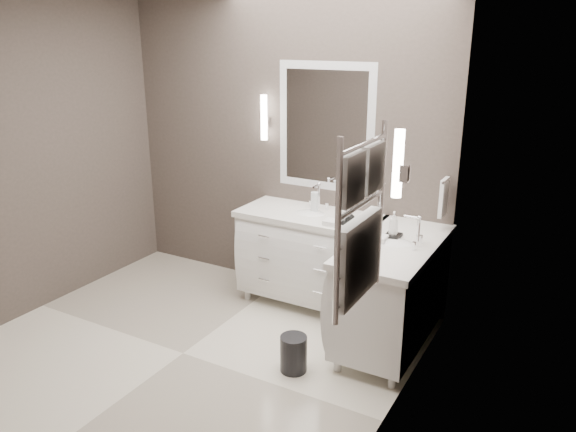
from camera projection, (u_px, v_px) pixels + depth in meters
The scene contains 19 objects.
floor at pixel (183, 354), 4.27m from camera, with size 3.20×3.00×0.01m, color white.
wall_back at pixel (281, 145), 5.10m from camera, with size 3.20×0.01×2.70m, color #473E39.
wall_left at pixel (20, 157), 4.60m from camera, with size 0.01×3.00×2.70m, color #473E39.
wall_right at pixel (396, 217), 3.10m from camera, with size 0.01×3.00×2.70m, color #473E39.
vanity_back at pixel (310, 253), 4.92m from camera, with size 1.24×0.59×0.97m.
vanity_right at pixel (393, 288), 4.25m from camera, with size 0.59×1.24×0.97m.
mirror_back at pixel (325, 127), 4.81m from camera, with size 0.90×0.02×1.10m.
mirror_right at pixel (435, 155), 3.71m from camera, with size 0.02×0.90×1.10m.
sconce_back at pixel (264, 118), 5.01m from camera, with size 0.06×0.06×0.40m.
sconce_right at pixel (398, 165), 3.25m from camera, with size 0.06×0.06×0.40m.
towel_bar_corner at pixel (444, 197), 4.33m from camera, with size 0.03×0.22×0.30m.
towel_ladder at pixel (360, 230), 2.78m from camera, with size 0.06×0.58×0.90m.
waste_bin at pixel (294, 354), 4.01m from camera, with size 0.19×0.19×0.27m, color black.
amenity_tray_back at pixel (348, 222), 4.54m from camera, with size 0.16×0.12×0.02m, color black.
amenity_tray_right at pixel (393, 236), 4.23m from camera, with size 0.11×0.15×0.02m, color black.
water_bottle at pixel (315, 202), 4.80m from camera, with size 0.06×0.06×0.18m, color silver.
soap_bottle_a at pixel (346, 213), 4.55m from camera, with size 0.05×0.05×0.12m, color white.
soap_bottle_b at pixel (350, 216), 4.48m from camera, with size 0.08×0.08×0.10m, color black.
soap_bottle_c at pixel (394, 223), 4.20m from camera, with size 0.07×0.07×0.18m, color white.
Camera 1 is at (2.53, -2.86, 2.32)m, focal length 35.00 mm.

